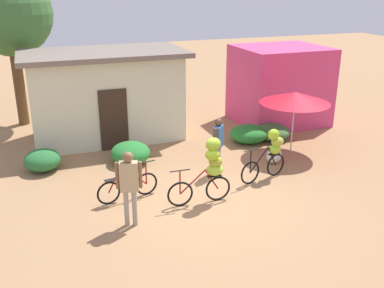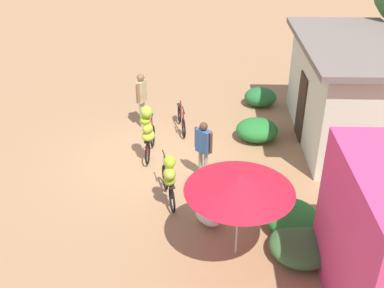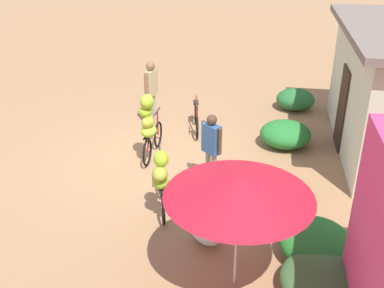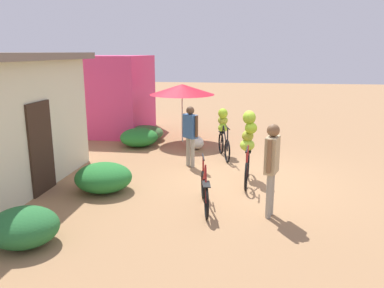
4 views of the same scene
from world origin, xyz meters
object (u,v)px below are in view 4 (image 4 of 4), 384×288
(bicycle_leftmost, at_px, (205,191))
(produce_sack, at_px, (195,142))
(bicycle_center_loaded, at_px, (223,129))
(bicycle_near_pile, at_px, (248,141))
(person_bystander, at_px, (272,160))
(market_umbrella, at_px, (182,89))
(shop_pink, at_px, (110,94))
(person_vendor, at_px, (190,130))

(bicycle_leftmost, xyz_separation_m, produce_sack, (4.67, 0.85, -0.12))
(bicycle_leftmost, height_order, bicycle_center_loaded, bicycle_center_loaded)
(bicycle_near_pile, height_order, person_bystander, person_bystander)
(market_umbrella, xyz_separation_m, produce_sack, (-0.96, -0.58, -1.58))
(shop_pink, bearing_deg, person_vendor, -137.91)
(shop_pink, bearing_deg, market_umbrella, -112.90)
(person_vendor, distance_m, person_bystander, 3.56)
(person_vendor, bearing_deg, person_bystander, -146.46)
(bicycle_leftmost, height_order, produce_sack, bicycle_leftmost)
(produce_sack, xyz_separation_m, person_bystander, (-4.89, -2.11, 0.88))
(person_vendor, height_order, person_bystander, person_bystander)
(produce_sack, height_order, person_vendor, person_vendor)
(person_vendor, bearing_deg, bicycle_center_loaded, -32.83)
(bicycle_near_pile, height_order, produce_sack, bicycle_near_pile)
(produce_sack, distance_m, person_vendor, 2.08)
(market_umbrella, distance_m, bicycle_center_loaded, 2.45)
(market_umbrella, bearing_deg, bicycle_center_loaded, -137.34)
(market_umbrella, height_order, bicycle_center_loaded, market_umbrella)
(produce_sack, relative_size, person_bystander, 0.39)
(shop_pink, relative_size, market_umbrella, 1.46)
(shop_pink, xyz_separation_m, market_umbrella, (-1.29, -3.04, 0.35))
(bicycle_leftmost, xyz_separation_m, bicycle_center_loaded, (3.99, -0.09, 0.46))
(shop_pink, height_order, bicycle_leftmost, shop_pink)
(bicycle_leftmost, distance_m, person_bystander, 1.48)
(bicycle_center_loaded, height_order, produce_sack, bicycle_center_loaded)
(market_umbrella, bearing_deg, bicycle_leftmost, -165.73)
(bicycle_near_pile, bearing_deg, shop_pink, 46.40)
(shop_pink, relative_size, person_bystander, 1.81)
(person_bystander, bearing_deg, shop_pink, 38.77)
(person_vendor, bearing_deg, market_umbrella, 14.07)
(market_umbrella, relative_size, bicycle_leftmost, 1.36)
(produce_sack, bearing_deg, person_bystander, -156.65)
(bicycle_near_pile, distance_m, bicycle_center_loaded, 2.24)
(person_bystander, bearing_deg, bicycle_near_pile, 11.72)
(shop_pink, relative_size, bicycle_center_loaded, 2.04)
(produce_sack, bearing_deg, bicycle_leftmost, -169.65)
(shop_pink, height_order, bicycle_center_loaded, shop_pink)
(market_umbrella, bearing_deg, bicycle_near_pile, -149.03)
(bicycle_leftmost, bearing_deg, market_umbrella, 14.27)
(bicycle_leftmost, height_order, person_vendor, person_vendor)
(shop_pink, xyz_separation_m, person_bystander, (-7.14, -5.73, -0.35))
(bicycle_near_pile, height_order, bicycle_center_loaded, bicycle_near_pile)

